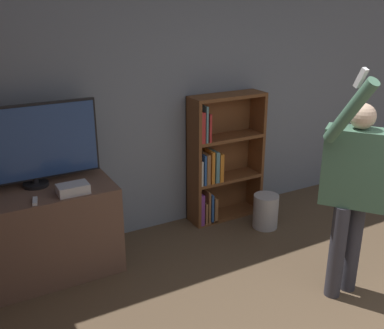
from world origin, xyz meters
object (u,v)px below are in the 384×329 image
object	(u,v)px
television	(31,145)
bookshelf	(219,162)
game_console	(73,189)
person	(354,184)
waste_bin	(266,211)

from	to	relation	value
television	bookshelf	bearing A→B (deg)	2.77
game_console	person	xyz separation A→B (m)	(1.87, -1.29, 0.14)
television	game_console	distance (m)	0.52
television	game_console	xyz separation A→B (m)	(0.24, -0.32, -0.34)
person	waste_bin	bearing A→B (deg)	135.34
bookshelf	person	world-z (taller)	person
bookshelf	person	distance (m)	1.74
person	waste_bin	size ratio (longest dim) A/B	5.19
television	waste_bin	distance (m)	2.51
game_console	waste_bin	world-z (taller)	game_console
game_console	waste_bin	size ratio (longest dim) A/B	0.69
bookshelf	person	bearing A→B (deg)	-84.44
bookshelf	television	bearing A→B (deg)	-177.23
bookshelf	person	size ratio (longest dim) A/B	0.73
television	person	distance (m)	2.66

